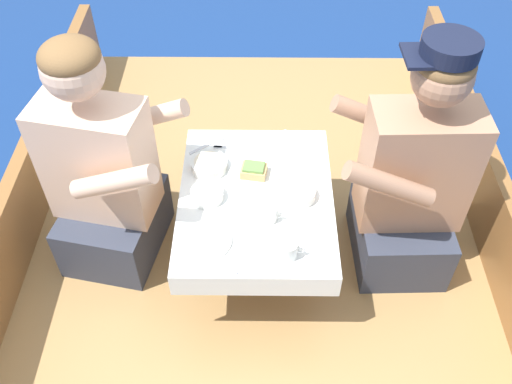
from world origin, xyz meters
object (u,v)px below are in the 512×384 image
sandwich (254,170)px  coffee_cup_port (269,214)px  person_port (103,176)px  coffee_cup_starboard (288,250)px  person_starboard (411,183)px

sandwich → coffee_cup_port: bearing=-75.7°
sandwich → coffee_cup_port: 0.24m
person_port → coffee_cup_port: person_port is taller
person_port → sandwich: bearing=15.6°
coffee_cup_port → coffee_cup_starboard: bearing=-68.1°
coffee_cup_port → coffee_cup_starboard: 0.18m
person_port → coffee_cup_port: (0.65, -0.19, -0.01)m
person_starboard → sandwich: bearing=-8.7°
person_starboard → sandwich: size_ratio=9.59×
person_port → person_starboard: (1.20, -0.03, 0.01)m
coffee_cup_starboard → person_starboard: bearing=33.8°
sandwich → person_starboard: bearing=-6.9°
sandwich → person_port: bearing=-175.8°
person_port → coffee_cup_starboard: (0.72, -0.35, -0.00)m
person_port → coffee_cup_port: 0.67m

